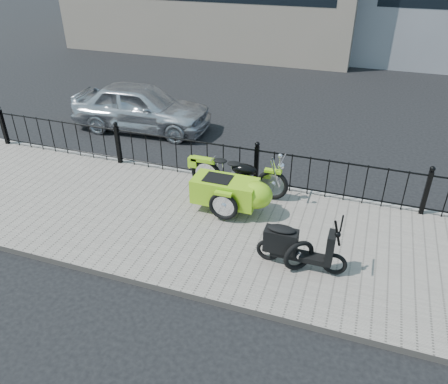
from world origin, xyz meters
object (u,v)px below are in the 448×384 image
(motorcycle_sidecar, at_px, (235,188))
(spare_tire, at_px, (299,256))
(sedan_car, at_px, (141,107))
(scooter, at_px, (295,246))

(motorcycle_sidecar, bearing_deg, spare_tire, -42.78)
(spare_tire, height_order, sedan_car, sedan_car)
(scooter, bearing_deg, sedan_car, 138.69)
(spare_tire, bearing_deg, scooter, 136.37)
(motorcycle_sidecar, relative_size, scooter, 1.47)
(motorcycle_sidecar, relative_size, sedan_car, 0.56)
(scooter, bearing_deg, spare_tire, -43.63)
(scooter, xyz_separation_m, sedan_car, (-5.50, 4.84, 0.16))
(sedan_car, bearing_deg, scooter, -134.33)
(scooter, height_order, spare_tire, scooter)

